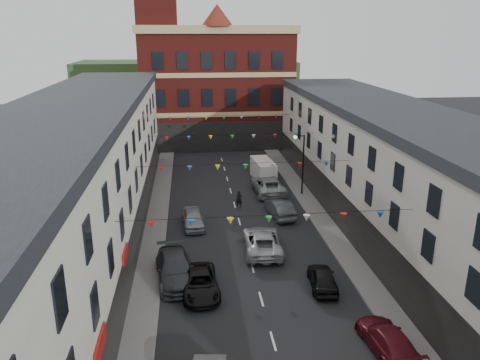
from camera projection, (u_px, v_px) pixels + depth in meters
name	position (u px, v px, depth m)	size (l,w,h in m)	color
ground	(252.00, 267.00, 31.69)	(160.00, 160.00, 0.00)	black
pavement_left	(151.00, 258.00, 32.83)	(1.80, 64.00, 0.15)	#605E5B
pavement_right	(342.00, 248.00, 34.29)	(1.80, 64.00, 0.15)	#605E5B
terrace_left	(68.00, 194.00, 29.77)	(8.40, 56.00, 10.70)	beige
terrace_right	(419.00, 189.00, 32.41)	(8.40, 56.00, 9.70)	#BBB9AF
civic_building	(216.00, 85.00, 65.16)	(20.60, 13.30, 18.50)	maroon
clock_tower	(158.00, 34.00, 59.52)	(5.60, 5.60, 30.00)	maroon
distant_hill	(187.00, 88.00, 88.47)	(40.00, 14.00, 10.00)	#2B4821
street_lamp	(301.00, 156.00, 44.45)	(1.10, 0.36, 6.00)	black
car_left_c	(200.00, 283.00, 28.41)	(2.18, 4.73, 1.31)	black
car_left_d	(175.00, 269.00, 29.82)	(2.26, 5.55, 1.61)	#36393D
car_left_e	(193.00, 218.00, 38.09)	(1.67, 4.16, 1.42)	gray
car_right_c	(388.00, 340.00, 23.14)	(1.88, 4.61, 1.34)	#561119
car_right_d	(323.00, 278.00, 28.96)	(1.55, 3.85, 1.31)	black
car_right_e	(280.00, 208.00, 40.18)	(1.56, 4.47, 1.47)	#44484B
car_right_f	(268.00, 185.00, 45.97)	(2.74, 5.94, 1.65)	#9A9D9E
moving_car	(262.00, 241.00, 33.81)	(2.59, 5.61, 1.56)	#A7AAAD
white_van	(263.00, 170.00, 50.10)	(1.85, 4.80, 2.12)	silver
pedestrian	(239.00, 199.00, 42.20)	(0.57, 0.37, 1.57)	black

